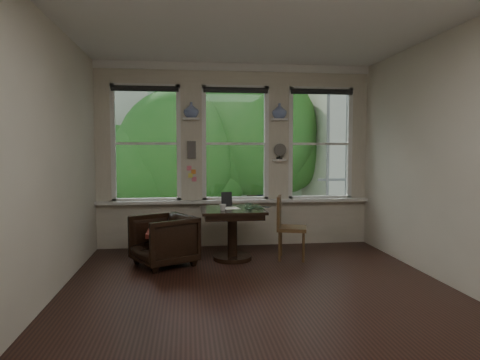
{
  "coord_description": "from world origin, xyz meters",
  "views": [
    {
      "loc": [
        -0.8,
        -4.83,
        1.59
      ],
      "look_at": [
        -0.09,
        0.9,
        1.19
      ],
      "focal_mm": 32.0,
      "sensor_mm": 36.0,
      "label": 1
    }
  ],
  "objects": [
    {
      "name": "ground",
      "position": [
        0.0,
        0.0,
        0.0
      ],
      "size": [
        4.5,
        4.5,
        0.0
      ],
      "primitive_type": "plane",
      "color": "black",
      "rests_on": "ground"
    },
    {
      "name": "ceiling",
      "position": [
        0.0,
        0.0,
        3.0
      ],
      "size": [
        4.5,
        4.5,
        0.0
      ],
      "primitive_type": "plane",
      "rotation": [
        3.14,
        0.0,
        0.0
      ],
      "color": "silver",
      "rests_on": "ground"
    },
    {
      "name": "wall_back",
      "position": [
        0.0,
        2.25,
        1.5
      ],
      "size": [
        4.5,
        0.0,
        4.5
      ],
      "primitive_type": "plane",
      "rotation": [
        1.57,
        0.0,
        0.0
      ],
      "color": "beige",
      "rests_on": "ground"
    },
    {
      "name": "wall_front",
      "position": [
        0.0,
        -2.25,
        1.5
      ],
      "size": [
        4.5,
        0.0,
        4.5
      ],
      "primitive_type": "plane",
      "rotation": [
        -1.57,
        0.0,
        0.0
      ],
      "color": "beige",
      "rests_on": "ground"
    },
    {
      "name": "wall_left",
      "position": [
        -2.25,
        0.0,
        1.5
      ],
      "size": [
        0.0,
        4.5,
        4.5
      ],
      "primitive_type": "plane",
      "rotation": [
        1.57,
        0.0,
        1.57
      ],
      "color": "beige",
      "rests_on": "ground"
    },
    {
      "name": "wall_right",
      "position": [
        2.25,
        0.0,
        1.5
      ],
      "size": [
        0.0,
        4.5,
        4.5
      ],
      "primitive_type": "plane",
      "rotation": [
        1.57,
        0.0,
        -1.57
      ],
      "color": "beige",
      "rests_on": "ground"
    },
    {
      "name": "window_left",
      "position": [
        -1.45,
        2.25,
        1.7
      ],
      "size": [
        1.1,
        0.12,
        1.9
      ],
      "primitive_type": null,
      "color": "white",
      "rests_on": "ground"
    },
    {
      "name": "window_center",
      "position": [
        0.0,
        2.25,
        1.7
      ],
      "size": [
        1.1,
        0.12,
        1.9
      ],
      "primitive_type": null,
      "color": "white",
      "rests_on": "ground"
    },
    {
      "name": "window_right",
      "position": [
        1.45,
        2.25,
        1.7
      ],
      "size": [
        1.1,
        0.12,
        1.9
      ],
      "primitive_type": null,
      "color": "white",
      "rests_on": "ground"
    },
    {
      "name": "shelf_left",
      "position": [
        -0.72,
        2.15,
        2.1
      ],
      "size": [
        0.26,
        0.16,
        0.03
      ],
      "primitive_type": "cube",
      "color": "white",
      "rests_on": "ground"
    },
    {
      "name": "shelf_right",
      "position": [
        0.72,
        2.15,
        2.1
      ],
      "size": [
        0.26,
        0.16,
        0.03
      ],
      "primitive_type": "cube",
      "color": "white",
      "rests_on": "ground"
    },
    {
      "name": "intercom",
      "position": [
        -0.72,
        2.18,
        1.6
      ],
      "size": [
        0.14,
        0.06,
        0.28
      ],
      "primitive_type": "cube",
      "color": "#59544F",
      "rests_on": "ground"
    },
    {
      "name": "sticky_notes",
      "position": [
        -0.72,
        2.19,
        1.25
      ],
      "size": [
        0.16,
        0.01,
        0.24
      ],
      "primitive_type": null,
      "color": "pink",
      "rests_on": "ground"
    },
    {
      "name": "desk_fan",
      "position": [
        0.72,
        2.13,
        1.53
      ],
      "size": [
        0.2,
        0.2,
        0.24
      ],
      "primitive_type": null,
      "color": "#59544F",
      "rests_on": "ground"
    },
    {
      "name": "vase_left",
      "position": [
        -0.72,
        2.15,
        2.24
      ],
      "size": [
        0.24,
        0.24,
        0.25
      ],
      "primitive_type": "imported",
      "color": "silver",
      "rests_on": "shelf_left"
    },
    {
      "name": "vase_right",
      "position": [
        0.72,
        2.15,
        2.24
      ],
      "size": [
        0.24,
        0.24,
        0.25
      ],
      "primitive_type": "imported",
      "color": "silver",
      "rests_on": "shelf_right"
    },
    {
      "name": "table",
      "position": [
        -0.15,
        1.27,
        0.38
      ],
      "size": [
        0.9,
        0.9,
        0.75
      ],
      "primitive_type": null,
      "color": "black",
      "rests_on": "ground"
    },
    {
      "name": "armchair_left",
      "position": [
        -1.13,
        1.09,
        0.35
      ],
      "size": [
        1.04,
        1.03,
        0.7
      ],
      "primitive_type": "imported",
      "rotation": [
        0.0,
        0.0,
        -1.06
      ],
      "color": "black",
      "rests_on": "ground"
    },
    {
      "name": "cushion_red",
      "position": [
        -1.13,
        1.09,
        0.45
      ],
      "size": [
        0.45,
        0.45,
        0.06
      ],
      "primitive_type": "cube",
      "color": "maroon",
      "rests_on": "armchair_left"
    },
    {
      "name": "side_chair_right",
      "position": [
        0.72,
        1.21,
        0.46
      ],
      "size": [
        0.52,
        0.52,
        0.92
      ],
      "primitive_type": null,
      "rotation": [
        0.0,
        0.0,
        1.29
      ],
      "color": "#4D341B",
      "rests_on": "ground"
    },
    {
      "name": "laptop",
      "position": [
        0.22,
        1.22,
        0.76
      ],
      "size": [
        0.39,
        0.35,
        0.03
      ],
      "primitive_type": "imported",
      "rotation": [
        0.0,
        0.0,
        -0.59
      ],
      "color": "black",
      "rests_on": "table"
    },
    {
      "name": "mug",
      "position": [
        -0.31,
        1.08,
        0.8
      ],
      "size": [
        0.12,
        0.12,
        0.09
      ],
      "primitive_type": "imported",
      "rotation": [
        0.0,
        0.0,
        -0.25
      ],
      "color": "white",
      "rests_on": "table"
    },
    {
      "name": "drinking_glass",
      "position": [
        0.05,
        1.04,
        0.8
      ],
      "size": [
        0.15,
        0.15,
        0.1
      ],
      "primitive_type": "imported",
      "rotation": [
        0.0,
        0.0,
        0.26
      ],
      "color": "white",
      "rests_on": "table"
    },
    {
      "name": "tablet",
      "position": [
        -0.22,
        1.5,
        0.86
      ],
      "size": [
        0.16,
        0.08,
        0.22
      ],
      "primitive_type": "cube",
      "rotation": [
        -0.26,
        0.0,
        0.03
      ],
      "color": "black",
      "rests_on": "table"
    },
    {
      "name": "papers",
      "position": [
        -0.17,
        1.31,
        0.75
      ],
      "size": [
        0.27,
        0.33,
        0.0
      ],
      "primitive_type": "cube",
      "rotation": [
        0.0,
        0.0,
        0.16
      ],
      "color": "silver",
      "rests_on": "table"
    }
  ]
}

